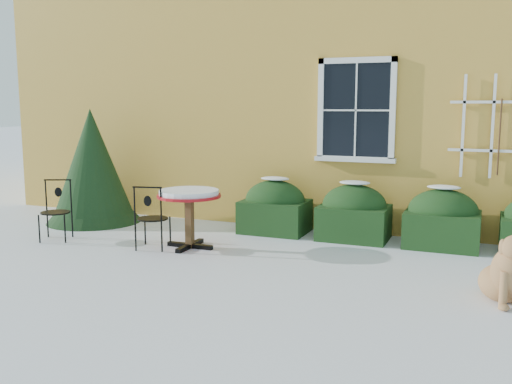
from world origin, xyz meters
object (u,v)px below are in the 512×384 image
at_px(patio_chair_far, 56,210).
at_px(dog, 507,274).
at_px(patio_chair_near, 152,217).
at_px(bistro_table, 189,200).
at_px(evergreen_shrub, 93,177).

relative_size(patio_chair_far, dog, 1.04).
distance_m(patio_chair_far, dog, 6.38).
xyz_separation_m(patio_chair_far, dog, (6.36, -0.51, -0.14)).
xyz_separation_m(patio_chair_near, patio_chair_far, (-1.68, -0.05, -0.01)).
bearing_deg(dog, patio_chair_far, 158.98).
bearing_deg(dog, bistro_table, 152.53).
relative_size(evergreen_shrub, dog, 2.27).
xyz_separation_m(bistro_table, patio_chair_far, (-2.16, -0.31, -0.25)).
bearing_deg(patio_chair_near, evergreen_shrub, -45.52).
relative_size(evergreen_shrub, bistro_table, 2.18).
height_order(bistro_table, dog, bistro_table).
relative_size(bistro_table, patio_chair_far, 1.00).
relative_size(patio_chair_near, dog, 1.06).
relative_size(patio_chair_near, patio_chair_far, 1.01).
distance_m(evergreen_shrub, patio_chair_far, 1.42).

